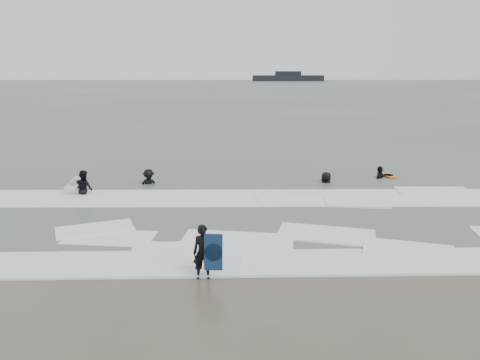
{
  "coord_description": "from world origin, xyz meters",
  "views": [
    {
      "loc": [
        -0.14,
        -13.03,
        5.57
      ],
      "look_at": [
        0.0,
        5.0,
        1.1
      ],
      "focal_mm": 35.0,
      "sensor_mm": 36.0,
      "label": 1
    }
  ],
  "objects_px": {
    "vessel_horizon": "(288,78)",
    "surfer_centre": "(204,278)",
    "surfer_breaker": "(149,185)",
    "surfer_wading": "(85,195)",
    "surfer_right_far": "(326,183)",
    "surfer_right_near": "(380,178)"
  },
  "relations": [
    {
      "from": "surfer_wading",
      "to": "surfer_breaker",
      "type": "xyz_separation_m",
      "value": [
        2.49,
        1.71,
        0.0
      ]
    },
    {
      "from": "surfer_right_near",
      "to": "vessel_horizon",
      "type": "relative_size",
      "value": 0.07
    },
    {
      "from": "surfer_breaker",
      "to": "vessel_horizon",
      "type": "distance_m",
      "value": 142.73
    },
    {
      "from": "surfer_right_near",
      "to": "vessel_horizon",
      "type": "xyz_separation_m",
      "value": [
        10.38,
        139.78,
        1.22
      ]
    },
    {
      "from": "surfer_right_far",
      "to": "surfer_centre",
      "type": "bearing_deg",
      "value": 30.99
    },
    {
      "from": "vessel_horizon",
      "to": "surfer_right_far",
      "type": "bearing_deg",
      "value": -95.38
    },
    {
      "from": "surfer_breaker",
      "to": "vessel_horizon",
      "type": "relative_size",
      "value": 0.07
    },
    {
      "from": "surfer_centre",
      "to": "surfer_wading",
      "type": "height_order",
      "value": "surfer_wading"
    },
    {
      "from": "surfer_centre",
      "to": "surfer_wading",
      "type": "bearing_deg",
      "value": 119.92
    },
    {
      "from": "surfer_wading",
      "to": "vessel_horizon",
      "type": "xyz_separation_m",
      "value": [
        24.22,
        142.77,
        1.22
      ]
    },
    {
      "from": "surfer_right_near",
      "to": "surfer_centre",
      "type": "bearing_deg",
      "value": 0.1
    },
    {
      "from": "surfer_breaker",
      "to": "surfer_right_far",
      "type": "distance_m",
      "value": 8.47
    },
    {
      "from": "surfer_breaker",
      "to": "surfer_right_near",
      "type": "bearing_deg",
      "value": -15.63
    },
    {
      "from": "vessel_horizon",
      "to": "surfer_centre",
      "type": "bearing_deg",
      "value": -96.97
    },
    {
      "from": "surfer_centre",
      "to": "surfer_right_near",
      "type": "height_order",
      "value": "surfer_right_near"
    },
    {
      "from": "surfer_right_near",
      "to": "surfer_wading",
      "type": "bearing_deg",
      "value": -41.93
    },
    {
      "from": "surfer_right_far",
      "to": "vessel_horizon",
      "type": "relative_size",
      "value": 0.07
    },
    {
      "from": "surfer_breaker",
      "to": "surfer_right_far",
      "type": "height_order",
      "value": "surfer_right_far"
    },
    {
      "from": "surfer_breaker",
      "to": "vessel_horizon",
      "type": "height_order",
      "value": "vessel_horizon"
    },
    {
      "from": "surfer_breaker",
      "to": "surfer_right_far",
      "type": "bearing_deg",
      "value": -20.1
    },
    {
      "from": "surfer_breaker",
      "to": "vessel_horizon",
      "type": "xyz_separation_m",
      "value": [
        21.73,
        141.06,
        1.22
      ]
    },
    {
      "from": "surfer_right_near",
      "to": "surfer_right_far",
      "type": "bearing_deg",
      "value": -35.18
    }
  ]
}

